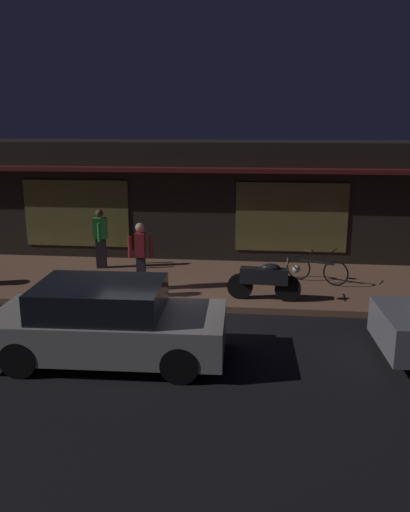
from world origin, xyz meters
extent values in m
plane|color=black|center=(0.00, 0.00, 0.00)|extent=(60.00, 60.00, 0.00)
cube|color=#8C6047|center=(0.00, 3.00, 0.07)|extent=(18.00, 4.00, 0.15)
cube|color=black|center=(0.00, 6.40, 1.80)|extent=(18.00, 2.80, 3.60)
cube|color=brown|center=(-3.20, 4.98, 1.50)|extent=(3.20, 0.04, 2.00)
cube|color=brown|center=(3.20, 4.98, 1.50)|extent=(3.20, 0.04, 2.00)
cube|color=#591919|center=(0.00, 4.75, 2.85)|extent=(16.20, 0.50, 0.12)
cylinder|color=black|center=(1.88, 1.61, 0.45)|extent=(0.61, 0.16, 0.60)
cylinder|color=black|center=(2.98, 1.54, 0.45)|extent=(0.61, 0.16, 0.60)
cube|color=black|center=(2.43, 1.57, 0.73)|extent=(1.12, 0.35, 0.36)
ellipsoid|color=black|center=(2.58, 1.56, 0.93)|extent=(0.45, 0.27, 0.20)
sphere|color=#F9EDB7|center=(3.15, 1.53, 0.93)|extent=(0.18, 0.18, 0.18)
cylinder|color=gray|center=(2.95, 1.54, 1.10)|extent=(0.06, 0.55, 0.03)
torus|color=black|center=(3.34, 3.29, 0.48)|extent=(0.61, 0.33, 0.66)
torus|color=black|center=(4.23, 2.85, 0.48)|extent=(0.61, 0.33, 0.66)
cube|color=black|center=(3.78, 3.07, 0.70)|extent=(0.82, 0.43, 0.06)
cube|color=brown|center=(3.56, 3.18, 0.97)|extent=(0.21, 0.16, 0.06)
cylinder|color=black|center=(4.16, 2.89, 1.05)|extent=(0.21, 0.39, 0.02)
cube|color=#28232D|center=(-2.14, 3.87, 0.57)|extent=(0.31, 0.25, 0.85)
cube|color=#2D8C38|center=(-2.14, 3.87, 1.29)|extent=(0.42, 0.29, 0.58)
sphere|color=brown|center=(-2.14, 3.87, 1.71)|extent=(0.22, 0.22, 0.22)
cylinder|color=#2D8C38|center=(-2.19, 4.13, 1.22)|extent=(0.11, 0.11, 0.52)
cylinder|color=#2D8C38|center=(-2.09, 3.62, 1.22)|extent=(0.11, 0.11, 0.52)
cube|color=#28232D|center=(-0.57, 2.04, 0.57)|extent=(0.23, 0.30, 0.85)
cube|color=maroon|center=(-0.57, 2.04, 1.29)|extent=(0.26, 0.40, 0.58)
sphere|color=tan|center=(-0.57, 2.04, 1.71)|extent=(0.22, 0.22, 0.22)
cylinder|color=maroon|center=(-0.31, 2.07, 1.22)|extent=(0.10, 0.10, 0.52)
cylinder|color=maroon|center=(-0.82, 2.02, 1.22)|extent=(0.10, 0.10, 0.52)
cylinder|color=black|center=(1.01, -0.72, 0.32)|extent=(0.65, 0.24, 0.64)
cylinder|color=black|center=(1.05, -2.28, 0.32)|extent=(0.65, 0.24, 0.64)
cylinder|color=black|center=(-1.69, -0.80, 0.32)|extent=(0.65, 0.24, 0.64)
cylinder|color=black|center=(-1.65, -2.36, 0.32)|extent=(0.65, 0.24, 0.64)
cube|color=#9E998E|center=(-0.32, -1.54, 0.55)|extent=(4.15, 1.88, 0.68)
cube|color=black|center=(-0.47, -1.55, 1.10)|extent=(2.25, 1.67, 0.64)
cylinder|color=black|center=(5.16, -0.18, 0.32)|extent=(0.65, 0.25, 0.64)
camera|label=1|loc=(2.29, -9.96, 4.15)|focal=36.45mm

